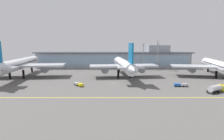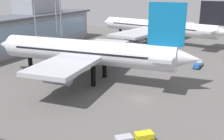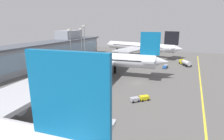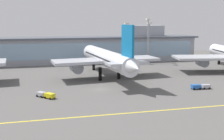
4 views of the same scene
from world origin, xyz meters
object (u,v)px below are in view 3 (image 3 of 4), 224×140
Objects in this scene: airliner_near_right at (106,59)px; airliner_far_right at (140,47)px; baggage_tug_near at (140,98)px; fuel_tanker_truck at (185,63)px; service_truck_far at (165,66)px; apron_light_mast_west at (81,38)px; apron_light_mast_east at (84,37)px; apron_light_mast_centre at (70,40)px.

airliner_near_right reaches higher than airliner_far_right.
baggage_tug_near is at bearing 115.93° from airliner_far_right.
service_truck_far is (-10.51, 8.75, -0.72)m from fuel_tanker_truck.
baggage_tug_near is at bearing -133.37° from apron_light_mast_west.
airliner_near_right is 2.50× the size of apron_light_mast_east.
airliner_far_right is 10.01× the size of service_truck_far.
baggage_tug_near is at bearing -126.01° from apron_light_mast_centre.
airliner_near_right is 2.73× the size of apron_light_mast_west.
baggage_tug_near is 0.90× the size of service_truck_far.
apron_light_mast_east is (24.93, 26.11, 7.03)m from airliner_near_right.
airliner_near_right is 2.76× the size of apron_light_mast_centre.
baggage_tug_near is 70.75m from apron_light_mast_west.
apron_light_mast_east is (-2.01, -3.60, 1.02)m from apron_light_mast_west.
fuel_tanker_truck is at bearing 36.56° from baggage_tug_near.
fuel_tanker_truck is 0.43× the size of apron_light_mast_east.
baggage_tug_near and service_truck_far have the same top height.
fuel_tanker_truck is 0.48× the size of apron_light_mast_west.
baggage_tug_near is 0.27× the size of apron_light_mast_west.
airliner_near_right is 53.04m from airliner_far_right.
baggage_tug_near is 44.23m from service_truck_far.
apron_light_mast_centre reaches higher than airliner_far_right.
apron_light_mast_east reaches higher than fuel_tanker_truck.
apron_light_mast_west is (3.65, 51.81, 12.08)m from service_truck_far.
baggage_tug_near is 0.27× the size of apron_light_mast_centre.
service_truck_far is 53.71m from apron_light_mast_centre.
airliner_far_right is at bearing 61.94° from baggage_tug_near.
fuel_tanker_truck is at bearing -73.56° from apron_light_mast_centre.
service_truck_far is 0.30× the size of apron_light_mast_centre.
airliner_near_right is 34.24m from apron_light_mast_centre.
apron_light_mast_centre is (-7.37, 51.84, 11.97)m from service_truck_far.
airliner_far_right is 2.99× the size of apron_light_mast_west.
apron_light_mast_centre is at bearing -78.38° from service_truck_far.
airliner_near_right is 40.55m from apron_light_mast_west.
airliner_far_right is at bearing -141.04° from service_truck_far.
apron_light_mast_west reaches higher than airliner_far_right.
apron_light_mast_centre is (-11.02, 0.02, -0.11)m from apron_light_mast_west.
apron_light_mast_east reaches higher than airliner_near_right.
apron_light_mast_east is at bearing 68.71° from fuel_tanker_truck.
baggage_tug_near is (-20.93, -20.97, -6.07)m from airliner_near_right.
apron_light_mast_east is at bearing 92.55° from baggage_tug_near.
baggage_tug_near is (-73.96, -20.02, -5.44)m from airliner_far_right.
airliner_far_right is 35.87m from fuel_tanker_truck.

